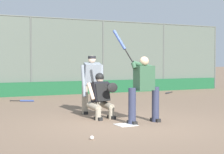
# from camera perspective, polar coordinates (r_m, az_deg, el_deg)

# --- Properties ---
(ground_plane) EXTENTS (160.00, 160.00, 0.00)m
(ground_plane) POSITION_cam_1_polar(r_m,az_deg,el_deg) (8.52, 2.10, -7.33)
(ground_plane) COLOR #7A604C
(home_plate_marker) EXTENTS (0.43, 0.43, 0.01)m
(home_plate_marker) POSITION_cam_1_polar(r_m,az_deg,el_deg) (8.52, 2.10, -7.29)
(home_plate_marker) COLOR white
(home_plate_marker) RESTS_ON ground_plane
(backstop_fence) EXTENTS (20.31, 0.08, 3.37)m
(backstop_fence) POSITION_cam_1_polar(r_m,az_deg,el_deg) (16.17, -12.25, 3.47)
(backstop_fence) COLOR #515651
(backstop_fence) RESTS_ON ground_plane
(padding_wall) EXTENTS (19.83, 0.18, 0.58)m
(padding_wall) POSITION_cam_1_polar(r_m,az_deg,el_deg) (16.11, -12.12, -1.80)
(padding_wall) COLOR #19512D
(padding_wall) RESTS_ON ground_plane
(bleachers_beyond) EXTENTS (14.16, 2.50, 1.48)m
(bleachers_beyond) POSITION_cam_1_polar(r_m,az_deg,el_deg) (19.17, -8.17, -0.55)
(bleachers_beyond) COLOR slate
(bleachers_beyond) RESTS_ON ground_plane
(batter_at_plate) EXTENTS (1.08, 0.61, 2.18)m
(batter_at_plate) POSITION_cam_1_polar(r_m,az_deg,el_deg) (8.74, 4.83, -1.50)
(batter_at_plate) COLOR #2D334C
(batter_at_plate) RESTS_ON ground_plane
(catcher_behind_plate) EXTENTS (0.64, 0.75, 1.15)m
(catcher_behind_plate) POSITION_cam_1_polar(r_m,az_deg,el_deg) (9.38, -1.63, -2.77)
(catcher_behind_plate) COLOR gray
(catcher_behind_plate) RESTS_ON ground_plane
(umpire_home) EXTENTS (0.64, 0.45, 1.60)m
(umpire_home) POSITION_cam_1_polar(r_m,az_deg,el_deg) (10.27, -3.09, -0.89)
(umpire_home) COLOR gray
(umpire_home) RESTS_ON ground_plane
(spare_bat_near_backstop) EXTENTS (0.72, 0.53, 0.07)m
(spare_bat_near_backstop) POSITION_cam_1_polar(r_m,az_deg,el_deg) (17.16, 8.57, -2.39)
(spare_bat_near_backstop) COLOR black
(spare_bat_near_backstop) RESTS_ON ground_plane
(spare_bat_by_padding) EXTENTS (0.77, 0.50, 0.07)m
(spare_bat_by_padding) POSITION_cam_1_polar(r_m,az_deg,el_deg) (13.83, -13.10, -3.55)
(spare_bat_by_padding) COLOR black
(spare_bat_by_padding) RESTS_ON ground_plane
(baseball_loose) EXTENTS (0.07, 0.07, 0.07)m
(baseball_loose) POSITION_cam_1_polar(r_m,az_deg,el_deg) (6.96, -3.08, -9.22)
(baseball_loose) COLOR white
(baseball_loose) RESTS_ON ground_plane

